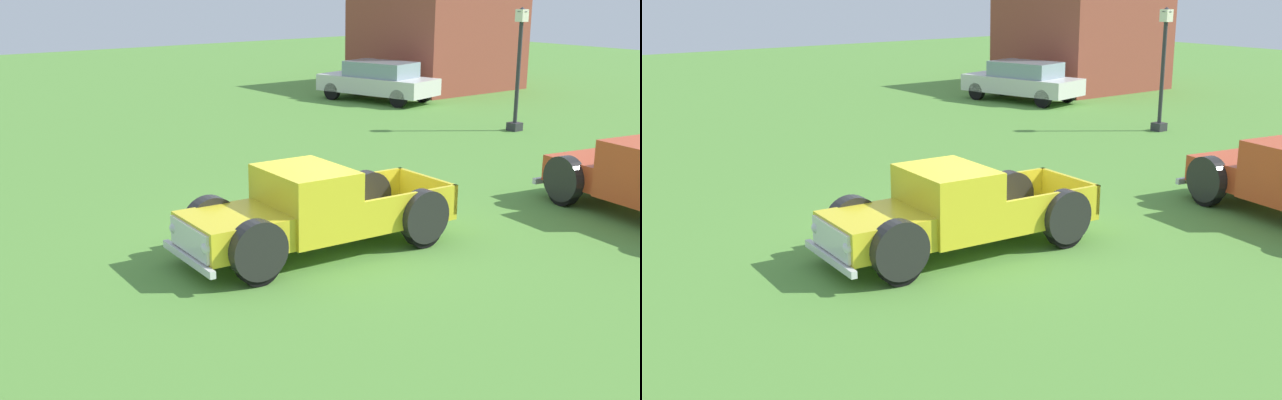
{
  "view_description": "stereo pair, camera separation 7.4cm",
  "coord_description": "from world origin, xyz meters",
  "views": [
    {
      "loc": [
        10.75,
        -8.34,
        4.52
      ],
      "look_at": [
        0.47,
        -0.49,
        0.9
      ],
      "focal_mm": 44.66,
      "sensor_mm": 36.0,
      "label": 1
    },
    {
      "loc": [
        10.8,
        -8.28,
        4.52
      ],
      "look_at": [
        0.47,
        -0.49,
        0.9
      ],
      "focal_mm": 44.66,
      "sensor_mm": 36.0,
      "label": 2
    }
  ],
  "objects": [
    {
      "name": "lamp_post_far",
      "position": [
        -4.77,
        11.01,
        1.94
      ],
      "size": [
        0.36,
        0.36,
        3.7
      ],
      "color": "#2D2D33",
      "rests_on": "ground_plane"
    },
    {
      "name": "pickup_truck_foreground",
      "position": [
        0.44,
        -0.85,
        0.71
      ],
      "size": [
        2.21,
        4.98,
        1.49
      ],
      "color": "yellow",
      "rests_on": "ground_plane"
    },
    {
      "name": "sedan_distant_a",
      "position": [
        -11.86,
        11.69,
        0.79
      ],
      "size": [
        4.8,
        2.81,
        1.5
      ],
      "color": "silver",
      "rests_on": "ground_plane"
    },
    {
      "name": "brick_pavilion",
      "position": [
        -13.39,
        16.27,
        2.0
      ],
      "size": [
        5.29,
        5.63,
        3.99
      ],
      "color": "brown",
      "rests_on": "ground_plane"
    },
    {
      "name": "ground_plane",
      "position": [
        0.0,
        0.0,
        0.0
      ],
      "size": [
        80.0,
        80.0,
        0.0
      ],
      "primitive_type": "plane",
      "color": "#548C38"
    }
  ]
}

